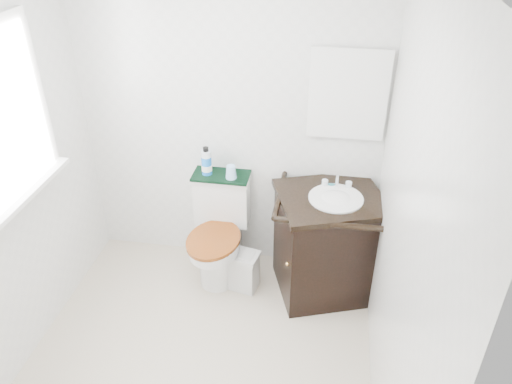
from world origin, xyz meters
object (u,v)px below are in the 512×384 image
(mouthwash_bottle, at_px, (206,162))
(vanity, at_px, (327,242))
(toilet, at_px, (220,235))
(trash_bin, at_px, (244,271))
(cup, at_px, (231,172))

(mouthwash_bottle, bearing_deg, vanity, -11.26)
(toilet, height_order, mouthwash_bottle, mouthwash_bottle)
(trash_bin, xyz_separation_m, mouthwash_bottle, (-0.32, 0.29, 0.75))
(cup, bearing_deg, trash_bin, -62.52)
(vanity, relative_size, cup, 9.22)
(mouthwash_bottle, relative_size, cup, 2.16)
(trash_bin, height_order, cup, cup)
(toilet, bearing_deg, trash_bin, -37.86)
(trash_bin, distance_m, mouthwash_bottle, 0.86)
(trash_bin, bearing_deg, toilet, 142.14)
(toilet, relative_size, vanity, 0.86)
(trash_bin, bearing_deg, cup, 117.48)
(vanity, height_order, trash_bin, vanity)
(mouthwash_bottle, bearing_deg, cup, -9.78)
(trash_bin, bearing_deg, vanity, 9.77)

